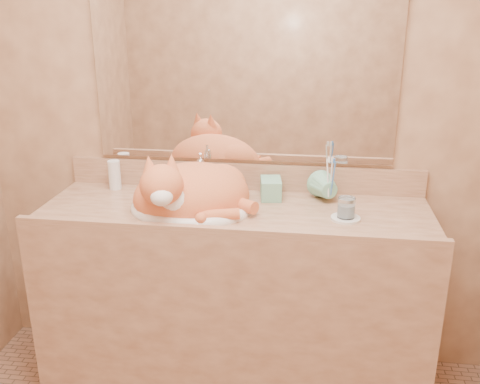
# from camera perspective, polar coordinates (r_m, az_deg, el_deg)

# --- Properties ---
(wall_back) EXTENTS (2.40, 0.02, 2.50)m
(wall_back) POSITION_cam_1_polar(r_m,az_deg,el_deg) (2.34, 0.37, 9.72)
(wall_back) COLOR brown
(wall_back) RESTS_ON ground
(vanity_counter) EXTENTS (1.60, 0.55, 0.85)m
(vanity_counter) POSITION_cam_1_polar(r_m,az_deg,el_deg) (2.37, -0.56, -11.49)
(vanity_counter) COLOR brown
(vanity_counter) RESTS_ON floor
(mirror) EXTENTS (1.30, 0.02, 0.80)m
(mirror) POSITION_cam_1_polar(r_m,az_deg,el_deg) (2.31, 0.34, 13.09)
(mirror) COLOR white
(mirror) RESTS_ON wall_back
(sink_basin) EXTENTS (0.53, 0.46, 0.15)m
(sink_basin) POSITION_cam_1_polar(r_m,az_deg,el_deg) (2.17, -5.25, 0.05)
(sink_basin) COLOR white
(sink_basin) RESTS_ON vanity_counter
(faucet) EXTENTS (0.08, 0.13, 0.17)m
(faucet) POSITION_cam_1_polar(r_m,az_deg,el_deg) (2.35, -4.23, 1.76)
(faucet) COLOR silver
(faucet) RESTS_ON vanity_counter
(cat) EXTENTS (0.60, 0.55, 0.26)m
(cat) POSITION_cam_1_polar(r_m,az_deg,el_deg) (2.16, -5.46, 0.21)
(cat) COLOR #CB582E
(cat) RESTS_ON sink_basin
(soap_dispenser) EXTENTS (0.10, 0.10, 0.19)m
(soap_dispenser) POSITION_cam_1_polar(r_m,az_deg,el_deg) (2.23, 3.43, 1.13)
(soap_dispenser) COLOR #72B693
(soap_dispenser) RESTS_ON vanity_counter
(toothbrush_cup) EXTENTS (0.16, 0.16, 0.11)m
(toothbrush_cup) POSITION_cam_1_polar(r_m,az_deg,el_deg) (2.25, 9.56, 0.00)
(toothbrush_cup) COLOR #72B693
(toothbrush_cup) RESTS_ON vanity_counter
(toothbrushes) EXTENTS (0.03, 0.03, 0.21)m
(toothbrushes) POSITION_cam_1_polar(r_m,az_deg,el_deg) (2.23, 9.65, 1.62)
(toothbrushes) COLOR white
(toothbrushes) RESTS_ON toothbrush_cup
(saucer) EXTENTS (0.11, 0.11, 0.01)m
(saucer) POSITION_cam_1_polar(r_m,az_deg,el_deg) (2.13, 11.19, -2.77)
(saucer) COLOR silver
(saucer) RESTS_ON vanity_counter
(water_glass) EXTENTS (0.07, 0.07, 0.08)m
(water_glass) POSITION_cam_1_polar(r_m,az_deg,el_deg) (2.11, 11.27, -1.64)
(water_glass) COLOR white
(water_glass) RESTS_ON saucer
(lotion_bottle) EXTENTS (0.05, 0.05, 0.13)m
(lotion_bottle) POSITION_cam_1_polar(r_m,az_deg,el_deg) (2.48, -13.24, 1.79)
(lotion_bottle) COLOR white
(lotion_bottle) RESTS_ON vanity_counter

